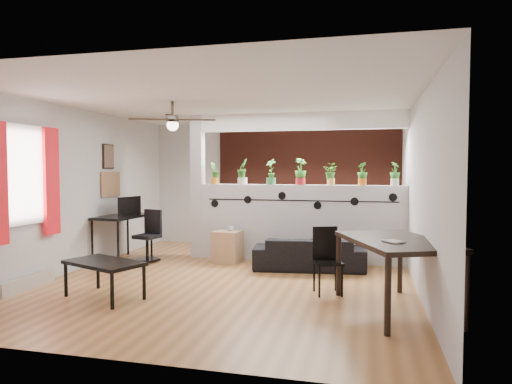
# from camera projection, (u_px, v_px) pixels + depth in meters

# --- Properties ---
(room_shell) EXTENTS (6.30, 7.10, 2.90)m
(room_shell) POSITION_uv_depth(u_px,v_px,m) (232.00, 191.00, 6.70)
(room_shell) COLOR #955F30
(room_shell) RESTS_ON ground
(partition_wall) EXTENTS (3.60, 0.18, 1.35)m
(partition_wall) POSITION_uv_depth(u_px,v_px,m) (300.00, 223.00, 8.00)
(partition_wall) COLOR #BCBCC1
(partition_wall) RESTS_ON ground
(ceiling_header) EXTENTS (3.60, 0.18, 0.30)m
(ceiling_header) POSITION_uv_depth(u_px,v_px,m) (301.00, 122.00, 7.91)
(ceiling_header) COLOR white
(ceiling_header) RESTS_ON room_shell
(pier_column) EXTENTS (0.22, 0.20, 2.60)m
(pier_column) POSITION_uv_depth(u_px,v_px,m) (198.00, 187.00, 8.42)
(pier_column) COLOR #BCBCC1
(pier_column) RESTS_ON ground
(brick_panel) EXTENTS (3.90, 0.05, 2.60)m
(brick_panel) POSITION_uv_depth(u_px,v_px,m) (310.00, 185.00, 9.40)
(brick_panel) COLOR #B04733
(brick_panel) RESTS_ON ground
(vine_decal) EXTENTS (3.31, 0.01, 0.30)m
(vine_decal) POSITION_uv_depth(u_px,v_px,m) (300.00, 201.00, 7.89)
(vine_decal) COLOR black
(vine_decal) RESTS_ON partition_wall
(window_assembly) EXTENTS (0.09, 1.30, 1.55)m
(window_assembly) POSITION_uv_depth(u_px,v_px,m) (24.00, 178.00, 6.13)
(window_assembly) COLOR white
(window_assembly) RESTS_ON room_shell
(baseboard_heater) EXTENTS (0.08, 1.00, 0.18)m
(baseboard_heater) POSITION_uv_depth(u_px,v_px,m) (28.00, 282.00, 6.20)
(baseboard_heater) COLOR beige
(baseboard_heater) RESTS_ON ground
(corkboard) EXTENTS (0.03, 0.60, 0.45)m
(corkboard) POSITION_uv_depth(u_px,v_px,m) (110.00, 184.00, 8.23)
(corkboard) COLOR #8C6543
(corkboard) RESTS_ON room_shell
(framed_art) EXTENTS (0.03, 0.34, 0.44)m
(framed_art) POSITION_uv_depth(u_px,v_px,m) (108.00, 156.00, 8.15)
(framed_art) COLOR #8C7259
(framed_art) RESTS_ON room_shell
(ceiling_fan) EXTENTS (1.19, 1.19, 0.43)m
(ceiling_fan) POSITION_uv_depth(u_px,v_px,m) (173.00, 121.00, 6.55)
(ceiling_fan) COLOR black
(ceiling_fan) RESTS_ON room_shell
(potted_plant_0) EXTENTS (0.26, 0.25, 0.40)m
(potted_plant_0) POSITION_uv_depth(u_px,v_px,m) (215.00, 172.00, 8.33)
(potted_plant_0) COLOR orange
(potted_plant_0) RESTS_ON partition_wall
(potted_plant_1) EXTENTS (0.29, 0.31, 0.47)m
(potted_plant_1) POSITION_uv_depth(u_px,v_px,m) (242.00, 171.00, 8.20)
(potted_plant_1) COLOR white
(potted_plant_1) RESTS_ON partition_wall
(potted_plant_2) EXTENTS (0.30, 0.28, 0.46)m
(potted_plant_2) POSITION_uv_depth(u_px,v_px,m) (271.00, 171.00, 8.08)
(potted_plant_2) COLOR #318842
(potted_plant_2) RESTS_ON partition_wall
(potted_plant_3) EXTENTS (0.31, 0.31, 0.47)m
(potted_plant_3) POSITION_uv_depth(u_px,v_px,m) (301.00, 171.00, 7.95)
(potted_plant_3) COLOR red
(potted_plant_3) RESTS_ON partition_wall
(potted_plant_4) EXTENTS (0.23, 0.20, 0.38)m
(potted_plant_4) POSITION_uv_depth(u_px,v_px,m) (331.00, 173.00, 7.83)
(potted_plant_4) COLOR #ECB153
(potted_plant_4) RESTS_ON partition_wall
(potted_plant_5) EXTENTS (0.24, 0.25, 0.39)m
(potted_plant_5) POSITION_uv_depth(u_px,v_px,m) (362.00, 173.00, 7.71)
(potted_plant_5) COLOR orange
(potted_plant_5) RESTS_ON partition_wall
(potted_plant_6) EXTENTS (0.23, 0.25, 0.39)m
(potted_plant_6) POSITION_uv_depth(u_px,v_px,m) (395.00, 173.00, 7.59)
(potted_plant_6) COLOR silver
(potted_plant_6) RESTS_ON partition_wall
(sofa) EXTENTS (1.77, 0.87, 0.50)m
(sofa) POSITION_uv_depth(u_px,v_px,m) (309.00, 254.00, 7.40)
(sofa) COLOR black
(sofa) RESTS_ON ground
(cube_shelf) EXTENTS (0.49, 0.45, 0.55)m
(cube_shelf) POSITION_uv_depth(u_px,v_px,m) (227.00, 247.00, 7.92)
(cube_shelf) COLOR #A47D56
(cube_shelf) RESTS_ON ground
(cup) EXTENTS (0.14, 0.14, 0.09)m
(cup) POSITION_uv_depth(u_px,v_px,m) (230.00, 228.00, 7.89)
(cup) COLOR gray
(cup) RESTS_ON cube_shelf
(computer_desk) EXTENTS (0.67, 1.16, 0.81)m
(computer_desk) POSITION_uv_depth(u_px,v_px,m) (123.00, 220.00, 8.04)
(computer_desk) COLOR black
(computer_desk) RESTS_ON ground
(monitor) EXTENTS (0.31, 0.13, 0.18)m
(monitor) POSITION_uv_depth(u_px,v_px,m) (127.00, 209.00, 8.18)
(monitor) COLOR black
(monitor) RESTS_ON computer_desk
(office_chair) EXTENTS (0.46, 0.46, 0.89)m
(office_chair) POSITION_uv_depth(u_px,v_px,m) (149.00, 239.00, 8.03)
(office_chair) COLOR black
(office_chair) RESTS_ON ground
(dining_table) EXTENTS (1.44, 1.76, 0.83)m
(dining_table) POSITION_uv_depth(u_px,v_px,m) (395.00, 247.00, 5.20)
(dining_table) COLOR black
(dining_table) RESTS_ON ground
(book) EXTENTS (0.26, 0.27, 0.02)m
(book) POSITION_uv_depth(u_px,v_px,m) (388.00, 242.00, 4.93)
(book) COLOR gray
(book) RESTS_ON dining_table
(folding_chair) EXTENTS (0.45, 0.45, 0.87)m
(folding_chair) POSITION_uv_depth(u_px,v_px,m) (326.00, 254.00, 6.00)
(folding_chair) COLOR black
(folding_chair) RESTS_ON ground
(coffee_table) EXTENTS (1.14, 0.89, 0.47)m
(coffee_table) POSITION_uv_depth(u_px,v_px,m) (104.00, 265.00, 5.74)
(coffee_table) COLOR black
(coffee_table) RESTS_ON ground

